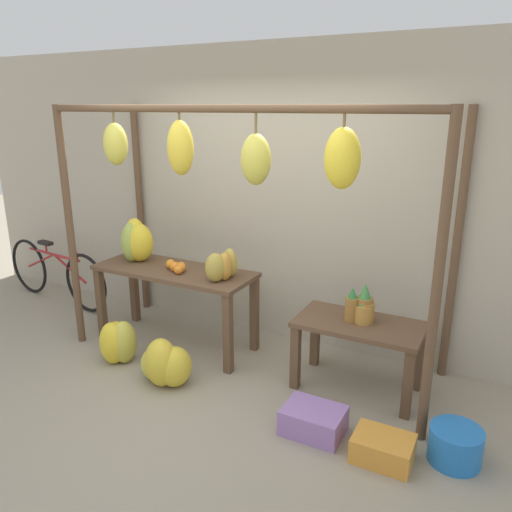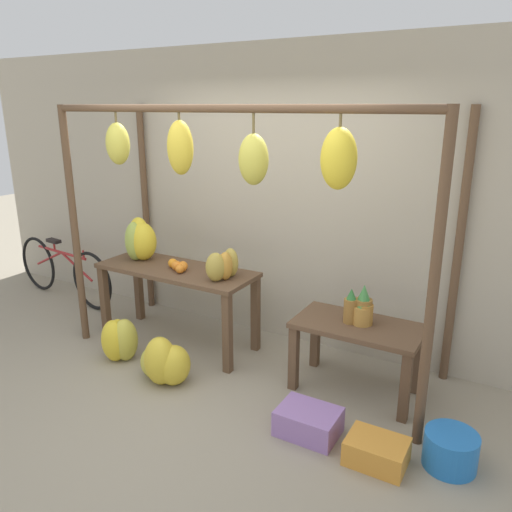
# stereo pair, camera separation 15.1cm
# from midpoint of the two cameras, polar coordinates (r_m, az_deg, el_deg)

# --- Properties ---
(ground_plane) EXTENTS (20.00, 20.00, 0.00)m
(ground_plane) POSITION_cam_midpoint_polar(r_m,az_deg,el_deg) (4.01, -7.40, -17.32)
(ground_plane) COLOR gray
(shop_wall_back) EXTENTS (8.00, 0.08, 2.80)m
(shop_wall_back) POSITION_cam_midpoint_polar(r_m,az_deg,el_deg) (4.78, 3.78, 6.62)
(shop_wall_back) COLOR #B2A893
(shop_wall_back) RESTS_ON ground_plane
(stall_awning) EXTENTS (3.34, 1.13, 2.25)m
(stall_awning) POSITION_cam_midpoint_polar(r_m,az_deg,el_deg) (3.93, -1.28, 8.32)
(stall_awning) COLOR brown
(stall_awning) RESTS_ON ground_plane
(display_table_main) EXTENTS (1.56, 0.59, 0.77)m
(display_table_main) POSITION_cam_midpoint_polar(r_m,az_deg,el_deg) (4.81, -8.17, -2.83)
(display_table_main) COLOR brown
(display_table_main) RESTS_ON ground_plane
(display_table_side) EXTENTS (1.00, 0.54, 0.59)m
(display_table_side) POSITION_cam_midpoint_polar(r_m,az_deg,el_deg) (4.11, 12.55, -9.09)
(display_table_side) COLOR brown
(display_table_side) RESTS_ON ground_plane
(banana_pile_on_table) EXTENTS (0.35, 0.33, 0.42)m
(banana_pile_on_table) POSITION_cam_midpoint_polar(r_m,az_deg,el_deg) (5.04, -12.32, 1.77)
(banana_pile_on_table) COLOR yellow
(banana_pile_on_table) RESTS_ON display_table_main
(orange_pile) EXTENTS (0.25, 0.18, 0.09)m
(orange_pile) POSITION_cam_midpoint_polar(r_m,az_deg,el_deg) (4.68, -7.89, -1.15)
(orange_pile) COLOR orange
(orange_pile) RESTS_ON display_table_main
(pineapple_cluster) EXTENTS (0.23, 0.17, 0.32)m
(pineapple_cluster) POSITION_cam_midpoint_polar(r_m,az_deg,el_deg) (4.03, 13.04, -5.98)
(pineapple_cluster) COLOR #A3702D
(pineapple_cluster) RESTS_ON display_table_side
(banana_pile_ground_left) EXTENTS (0.37, 0.33, 0.40)m
(banana_pile_ground_left) POSITION_cam_midpoint_polar(r_m,az_deg,el_deg) (4.76, -14.55, -9.32)
(banana_pile_ground_left) COLOR gold
(banana_pile_ground_left) RESTS_ON ground_plane
(banana_pile_ground_right) EXTENTS (0.54, 0.43, 0.42)m
(banana_pile_ground_right) POSITION_cam_midpoint_polar(r_m,az_deg,el_deg) (4.34, -9.46, -11.90)
(banana_pile_ground_right) COLOR gold
(banana_pile_ground_right) RESTS_ON ground_plane
(fruit_crate_white) EXTENTS (0.43, 0.32, 0.19)m
(fruit_crate_white) POSITION_cam_midpoint_polar(r_m,az_deg,el_deg) (3.75, 7.21, -18.28)
(fruit_crate_white) COLOR #9970B7
(fruit_crate_white) RESTS_ON ground_plane
(blue_bucket) EXTENTS (0.34, 0.34, 0.24)m
(blue_bucket) POSITION_cam_midpoint_polar(r_m,az_deg,el_deg) (3.69, 22.51, -19.82)
(blue_bucket) COLOR blue
(blue_bucket) RESTS_ON ground_plane
(parked_bicycle) EXTENTS (1.76, 0.23, 0.72)m
(parked_bicycle) POSITION_cam_midpoint_polar(r_m,az_deg,el_deg) (6.35, -20.51, -1.56)
(parked_bicycle) COLOR black
(parked_bicycle) RESTS_ON ground_plane
(papaya_pile) EXTENTS (0.25, 0.37, 0.26)m
(papaya_pile) POSITION_cam_midpoint_polar(r_m,az_deg,el_deg) (4.38, -2.80, -1.07)
(papaya_pile) COLOR #B2993D
(papaya_pile) RESTS_ON display_table_main
(fruit_crate_purple) EXTENTS (0.38, 0.29, 0.17)m
(fruit_crate_purple) POSITION_cam_midpoint_polar(r_m,az_deg,el_deg) (3.59, 14.88, -20.79)
(fruit_crate_purple) COLOR orange
(fruit_crate_purple) RESTS_ON ground_plane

